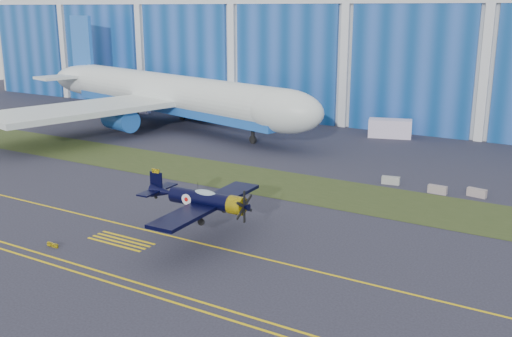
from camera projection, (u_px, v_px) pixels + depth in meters
The scene contains 14 objects.
ground at pixel (354, 252), 49.03m from camera, with size 260.00×260.00×0.00m, color #2E2E3D.
grass_median at pixel (406, 205), 60.62m from camera, with size 260.00×10.00×0.02m, color #475128.
taxiway_centreline at pixel (328, 274), 44.89m from camera, with size 200.00×0.20×0.02m, color yellow.
edge_line_near at pixel (265, 331), 37.03m from camera, with size 80.00×0.20×0.02m, color yellow.
edge_line_far at pixel (273, 324), 37.86m from camera, with size 80.00×0.20×0.02m, color yellow.
hold_short_ladder at pixel (121, 241), 51.27m from camera, with size 6.00×2.40×0.02m, color yellow, non-canonical shape.
guard_board_left at pixel (53, 245), 49.99m from camera, with size 1.20×0.15×0.35m, color yellow.
warbird at pixel (201, 199), 50.53m from camera, with size 11.62×13.85×3.99m.
jetliner at pixel (169, 52), 98.27m from camera, with size 83.05×75.27×24.61m.
shipping_container at pixel (390, 128), 91.98m from camera, with size 6.46×2.58×2.80m, color silver.
cart at pixel (145, 111), 113.06m from camera, with size 1.84×1.10×1.10m, color #DECFFD.
barrier_a at pixel (391, 180), 67.69m from camera, with size 2.00×0.60×0.90m, color #9A9C98.
barrier_b at pixel (437, 190), 64.26m from camera, with size 2.00×0.60×0.90m, color gray.
barrier_c at pixel (477, 193), 63.17m from camera, with size 2.00×0.60×0.90m, color gray.
Camera 1 is at (16.58, -43.20, 19.35)m, focal length 42.00 mm.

